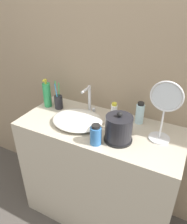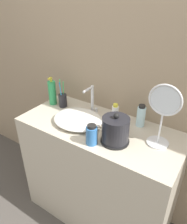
% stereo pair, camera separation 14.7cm
% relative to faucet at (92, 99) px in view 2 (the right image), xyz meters
% --- Properties ---
extents(wall_back, '(6.00, 0.04, 2.60)m').
position_rel_faucet_xyz_m(wall_back, '(0.15, 0.14, 0.29)').
color(wall_back, gray).
rests_on(wall_back, ground_plane).
extents(vanity_counter, '(1.14, 0.51, 0.90)m').
position_rel_faucet_xyz_m(vanity_counter, '(0.15, -0.13, -0.56)').
color(vanity_counter, '#B7AD99').
rests_on(vanity_counter, ground_plane).
extents(sink_basin, '(0.36, 0.31, 0.05)m').
position_rel_faucet_xyz_m(sink_basin, '(-0.00, -0.17, -0.09)').
color(sink_basin, silver).
rests_on(sink_basin, vanity_counter).
extents(faucet, '(0.06, 0.12, 0.21)m').
position_rel_faucet_xyz_m(faucet, '(0.00, 0.00, 0.00)').
color(faucet, silver).
rests_on(faucet, vanity_counter).
extents(electric_kettle, '(0.18, 0.18, 0.20)m').
position_rel_faucet_xyz_m(electric_kettle, '(0.32, -0.22, -0.04)').
color(electric_kettle, black).
rests_on(electric_kettle, vanity_counter).
extents(toothbrush_cup, '(0.06, 0.06, 0.23)m').
position_rel_faucet_xyz_m(toothbrush_cup, '(-0.25, -0.05, -0.06)').
color(toothbrush_cup, '#232328').
rests_on(toothbrush_cup, vanity_counter).
extents(lotion_bottle, '(0.06, 0.06, 0.23)m').
position_rel_faucet_xyz_m(lotion_bottle, '(-0.35, -0.05, -0.02)').
color(lotion_bottle, '#2D9956').
rests_on(lotion_bottle, vanity_counter).
extents(shampoo_bottle, '(0.06, 0.06, 0.16)m').
position_rel_faucet_xyz_m(shampoo_bottle, '(0.38, 0.04, -0.04)').
color(shampoo_bottle, silver).
rests_on(shampoo_bottle, vanity_counter).
extents(mouthwash_bottle, '(0.05, 0.05, 0.13)m').
position_rel_faucet_xyz_m(mouthwash_bottle, '(0.20, -0.01, -0.05)').
color(mouthwash_bottle, white).
rests_on(mouthwash_bottle, vanity_counter).
extents(hand_cream_bottle, '(0.07, 0.07, 0.13)m').
position_rel_faucet_xyz_m(hand_cream_bottle, '(0.21, -0.32, -0.05)').
color(hand_cream_bottle, '#3370B7').
rests_on(hand_cream_bottle, vanity_counter).
extents(vanity_mirror, '(0.19, 0.13, 0.39)m').
position_rel_faucet_xyz_m(vanity_mirror, '(0.55, -0.09, 0.10)').
color(vanity_mirror, silver).
rests_on(vanity_mirror, vanity_counter).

